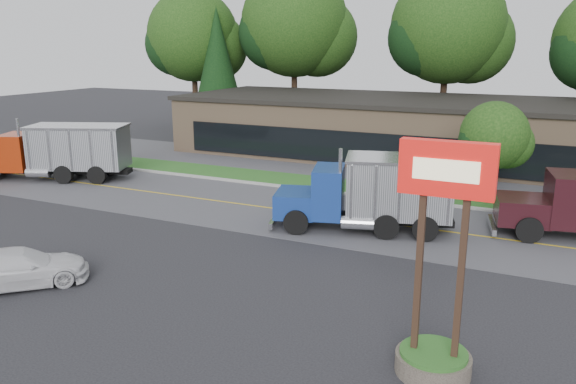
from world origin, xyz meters
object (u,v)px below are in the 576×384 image
dump_truck_blue (374,191)px  rally_car (19,268)px  dump_truck_red (58,150)px  bilo_sign (438,299)px

dump_truck_blue → rally_car: (-9.26, -11.00, -1.15)m
dump_truck_red → dump_truck_blue: bearing=154.2°
bilo_sign → dump_truck_red: size_ratio=0.60×
dump_truck_blue → dump_truck_red: bearing=-19.7°
dump_truck_red → rally_car: dump_truck_red is taller
dump_truck_blue → rally_car: 14.43m
dump_truck_blue → rally_car: size_ratio=1.79×
bilo_sign → rally_car: bilo_sign is taller
rally_car → dump_truck_blue: bearing=-86.4°
dump_truck_blue → bilo_sign: bearing=98.8°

